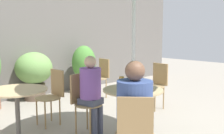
% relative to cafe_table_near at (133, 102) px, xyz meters
% --- Properties ---
extents(storefront_wall, '(10.00, 0.06, 3.00)m').
position_rel_cafe_table_near_xyz_m(storefront_wall, '(0.17, 3.43, 0.91)').
color(storefront_wall, slate).
rests_on(storefront_wall, ground_plane).
extents(cafe_table_near, '(0.78, 0.78, 0.76)m').
position_rel_cafe_table_near_xyz_m(cafe_table_near, '(0.00, 0.00, 0.00)').
color(cafe_table_near, '#514C47').
rests_on(cafe_table_near, ground_plane).
extents(cafe_table_far, '(0.78, 0.78, 0.76)m').
position_rel_cafe_table_near_xyz_m(cafe_table_far, '(-1.11, 1.00, 0.00)').
color(cafe_table_far, '#514C47').
rests_on(cafe_table_far, ground_plane).
extents(bistro_chair_0, '(0.42, 0.44, 0.88)m').
position_rel_cafe_table_near_xyz_m(bistro_chair_0, '(-0.20, 0.80, -0.05)').
color(bistro_chair_0, '#997F56').
rests_on(bistro_chair_0, ground_plane).
extents(bistro_chair_1, '(0.46, 0.46, 0.88)m').
position_rel_cafe_table_near_xyz_m(bistro_chair_1, '(-0.59, -0.58, -0.05)').
color(bistro_chair_1, '#997F56').
rests_on(bistro_chair_1, ground_plane).
extents(bistro_chair_2, '(0.41, 0.41, 0.88)m').
position_rel_cafe_table_near_xyz_m(bistro_chair_2, '(-0.34, 1.45, -0.05)').
color(bistro_chair_2, '#997F56').
rests_on(bistro_chair_2, ground_plane).
extents(bistro_chair_3, '(0.41, 0.41, 0.88)m').
position_rel_cafe_table_near_xyz_m(bistro_chair_3, '(1.39, 2.28, -0.05)').
color(bistro_chair_3, '#997F56').
rests_on(bistro_chair_3, ground_plane).
extents(bistro_chair_4, '(0.41, 0.41, 0.88)m').
position_rel_cafe_table_near_xyz_m(bistro_chair_4, '(1.62, 0.86, -0.05)').
color(bistro_chair_4, '#997F56').
rests_on(bistro_chair_4, ground_plane).
extents(seated_person_0, '(0.32, 0.35, 1.16)m').
position_rel_cafe_table_near_xyz_m(seated_person_0, '(-0.17, 0.66, 0.11)').
color(seated_person_0, '#42475B').
rests_on(seated_person_0, ground_plane).
extents(seated_person_1, '(0.47, 0.47, 1.20)m').
position_rel_cafe_table_near_xyz_m(seated_person_1, '(-0.48, -0.47, 0.12)').
color(seated_person_1, gray).
rests_on(seated_person_1, ground_plane).
extents(beer_glass_0, '(0.07, 0.07, 0.15)m').
position_rel_cafe_table_near_xyz_m(beer_glass_0, '(-0.04, 0.17, 0.25)').
color(beer_glass_0, '#B28433').
rests_on(beer_glass_0, cafe_table_near).
extents(beer_glass_1, '(0.07, 0.07, 0.17)m').
position_rel_cafe_table_near_xyz_m(beer_glass_1, '(-0.03, -0.17, 0.26)').
color(beer_glass_1, '#B28433').
rests_on(beer_glass_1, cafe_table_near).
extents(potted_plant_1, '(0.81, 0.81, 1.06)m').
position_rel_cafe_table_near_xyz_m(potted_plant_1, '(0.15, 3.12, 0.05)').
color(potted_plant_1, brown).
rests_on(potted_plant_1, ground_plane).
extents(potted_plant_2, '(0.59, 0.59, 1.16)m').
position_rel_cafe_table_near_xyz_m(potted_plant_2, '(1.41, 2.97, 0.03)').
color(potted_plant_2, '#93664C').
rests_on(potted_plant_2, ground_plane).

